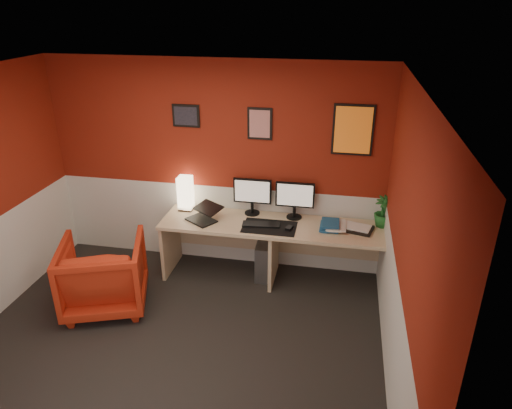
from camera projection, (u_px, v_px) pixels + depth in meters
name	position (u px, v px, depth m)	size (l,w,h in m)	color
ground	(171.00, 350.00, 4.45)	(4.00, 3.50, 0.01)	black
ceiling	(146.00, 85.00, 3.42)	(4.00, 3.50, 0.01)	white
wall_back	(215.00, 167.00, 5.50)	(4.00, 0.01, 2.50)	maroon
wall_front	(32.00, 393.00, 2.37)	(4.00, 0.01, 2.50)	maroon
wall_right	(404.00, 258.00, 3.59)	(0.01, 3.50, 2.50)	maroon
wainscot_back	(217.00, 223.00, 5.81)	(4.00, 0.01, 1.00)	silver
wainscot_right	(392.00, 335.00, 3.90)	(0.01, 3.50, 1.00)	silver
desk	(274.00, 252.00, 5.43)	(2.60, 0.65, 0.73)	tan
shoji_lamp	(186.00, 194.00, 5.57)	(0.16, 0.16, 0.40)	#FFE5B2
laptop	(201.00, 212.00, 5.31)	(0.33, 0.23, 0.22)	black
monitor_left	(252.00, 191.00, 5.42)	(0.45, 0.06, 0.58)	black
monitor_right	(295.00, 195.00, 5.31)	(0.45, 0.06, 0.58)	black
desk_mat	(269.00, 227.00, 5.21)	(0.60, 0.38, 0.01)	black
keyboard	(261.00, 224.00, 5.24)	(0.42, 0.14, 0.02)	black
mouse	(289.00, 228.00, 5.15)	(0.06, 0.10, 0.03)	black
book_bottom	(320.00, 226.00, 5.20)	(0.21, 0.29, 0.03)	#1C5181
book_middle	(326.00, 225.00, 5.17)	(0.22, 0.30, 0.02)	silver
book_top	(321.00, 223.00, 5.17)	(0.20, 0.26, 0.02)	#1C5181
zen_tray	(356.00, 228.00, 5.15)	(0.35, 0.25, 0.03)	black
potted_plant	(383.00, 212.00, 5.16)	(0.20, 0.20, 0.36)	#19591E
pc_tower	(266.00, 258.00, 5.57)	(0.20, 0.45, 0.45)	#99999E
armchair	(104.00, 274.00, 4.95)	(0.83, 0.86, 0.78)	#B02913
art_left	(186.00, 116.00, 5.30)	(0.32, 0.02, 0.26)	black
art_center	(260.00, 124.00, 5.17)	(0.28, 0.02, 0.36)	red
art_right	(353.00, 130.00, 5.00)	(0.44, 0.02, 0.56)	orange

